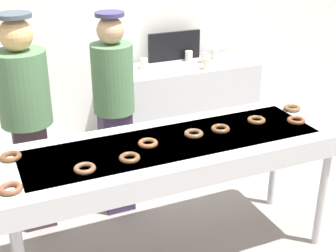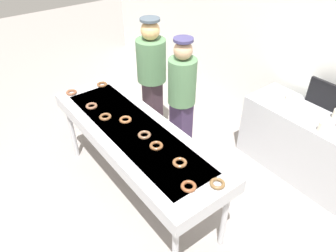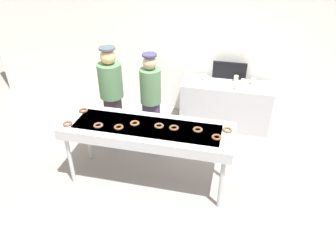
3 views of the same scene
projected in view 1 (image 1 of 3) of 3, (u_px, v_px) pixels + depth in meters
The scene contains 21 objects.
back_wall at pixel (82, 9), 4.82m from camera, with size 8.00×0.12×2.88m, color white.
fryer_conveyor at pixel (173, 152), 3.14m from camera, with size 2.34×0.75×0.94m.
chocolate_donut_0 at pixel (85, 168), 2.74m from camera, with size 0.13×0.13×0.03m, color brown.
chocolate_donut_1 at pixel (292, 108), 3.61m from camera, with size 0.13×0.13×0.03m, color brown.
chocolate_donut_2 at pixel (220, 129), 3.26m from camera, with size 0.13×0.13×0.03m, color brown.
chocolate_donut_3 at pixel (11, 157), 2.88m from camera, with size 0.13×0.13×0.03m, color brown.
chocolate_donut_4 at pixel (130, 158), 2.87m from camera, with size 0.13×0.13×0.03m, color brown.
chocolate_donut_5 at pixel (256, 120), 3.40m from camera, with size 0.13×0.13×0.03m, color brown.
chocolate_donut_6 at pixel (194, 134), 3.18m from camera, with size 0.13×0.13×0.03m, color brown.
chocolate_donut_7 at pixel (10, 188), 2.54m from camera, with size 0.13×0.13×0.03m, color brown.
chocolate_donut_8 at pixel (148, 143), 3.05m from camera, with size 0.13×0.13×0.03m, color brown.
chocolate_donut_9 at pixel (296, 120), 3.39m from camera, with size 0.13×0.13×0.03m, color brown.
worker_baker at pixel (114, 106), 3.69m from camera, with size 0.32×0.32×1.67m.
worker_assistant at pixel (26, 110), 3.46m from camera, with size 0.38×0.38×1.70m.
prep_counter at pixel (183, 102), 5.20m from camera, with size 1.61×0.59×0.84m, color #B7BABF.
paper_cup_0 at pixel (189, 56), 5.18m from camera, with size 0.08×0.08×0.11m, color beige.
paper_cup_1 at pixel (144, 64), 4.92m from camera, with size 0.08×0.08×0.11m, color beige.
paper_cup_2 at pixel (205, 58), 5.12m from camera, with size 0.08×0.08×0.11m, color beige.
paper_cup_3 at pixel (206, 64), 4.90m from camera, with size 0.08×0.08×0.11m, color beige.
paper_cup_4 at pixel (215, 54), 5.26m from camera, with size 0.08×0.08×0.11m, color beige.
menu_display at pixel (174, 46), 5.17m from camera, with size 0.61×0.04×0.31m, color black.
Camera 1 is at (-1.16, -2.55, 2.30)m, focal length 50.39 mm.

